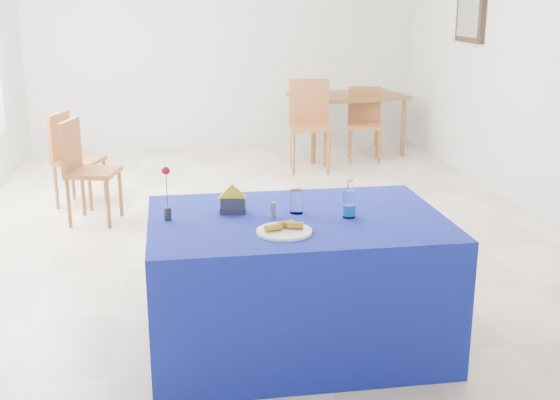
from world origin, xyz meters
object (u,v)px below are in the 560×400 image
object	(u,v)px
water_bottle	(349,204)
blue_table	(296,282)
oak_table	(348,100)
chair_win_b	(71,153)
chair_bg_left	(310,118)
chair_win_a	(83,164)
plate	(284,231)
chair_bg_right	(365,118)

from	to	relation	value
water_bottle	blue_table	bearing A→B (deg)	170.14
oak_table	chair_win_b	distance (m)	3.61
blue_table	chair_win_b	world-z (taller)	chair_win_b
oak_table	chair_bg_left	distance (m)	0.96
blue_table	chair_win_a	bearing A→B (deg)	119.10
water_bottle	chair_win_b	size ratio (longest dim) A/B	0.25
plate	blue_table	xyz separation A→B (m)	(0.11, 0.26, -0.39)
water_bottle	chair_bg_right	bearing A→B (deg)	73.13
plate	chair_bg_right	bearing A→B (deg)	69.63
oak_table	chair_win_a	size ratio (longest dim) A/B	1.61
oak_table	blue_table	bearing A→B (deg)	-107.53
chair_bg_left	chair_bg_right	distance (m)	0.84
oak_table	chair_win_a	bearing A→B (deg)	-141.42
plate	chair_win_b	distance (m)	3.67
blue_table	chair_win_a	size ratio (longest dim) A/B	1.77
blue_table	chair_bg_left	size ratio (longest dim) A/B	1.57
water_bottle	chair_win_b	xyz separation A→B (m)	(-1.86, 3.14, -0.33)
chair_bg_left	chair_win_b	distance (m)	2.72
water_bottle	chair_bg_left	size ratio (longest dim) A/B	0.21
oak_table	water_bottle	bearing A→B (deg)	-104.38
chair_bg_left	oak_table	bearing A→B (deg)	56.25
plate	blue_table	distance (m)	0.48
plate	water_bottle	size ratio (longest dim) A/B	1.32
plate	chair_bg_left	xyz separation A→B (m)	(1.03, 4.42, -0.18)
plate	chair_win_a	world-z (taller)	chair_win_a
chair_win_a	plate	bearing A→B (deg)	-140.93
chair_bg_left	chair_bg_right	xyz separation A→B (m)	(0.75, 0.37, -0.08)
chair_win_a	chair_win_b	distance (m)	0.59
oak_table	chair_bg_left	xyz separation A→B (m)	(-0.63, -0.73, -0.09)
chair_win_a	chair_bg_right	bearing A→B (deg)	-42.84
chair_bg_right	chair_win_a	size ratio (longest dim) A/B	0.97
chair_win_a	chair_win_b	size ratio (longest dim) A/B	1.03
plate	chair_bg_left	bearing A→B (deg)	76.92
chair_win_b	water_bottle	bearing A→B (deg)	-130.15
oak_table	chair_bg_right	world-z (taller)	chair_bg_right
blue_table	water_bottle	distance (m)	0.53
blue_table	chair_win_b	distance (m)	3.48
blue_table	chair_bg_right	size ratio (longest dim) A/B	1.82
water_bottle	chair_win_b	world-z (taller)	water_bottle
plate	chair_win_a	xyz separation A→B (m)	(-1.30, 2.79, -0.25)
water_bottle	chair_bg_right	world-z (taller)	water_bottle
oak_table	chair_bg_left	size ratio (longest dim) A/B	1.43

